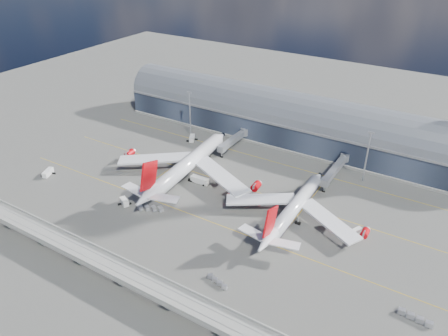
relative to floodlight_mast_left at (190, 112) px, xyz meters
The scene contains 19 objects.
ground 75.57m from the floodlight_mast_left, 47.73° to the right, with size 500.00×500.00×0.00m, color #474744.
taxi_lines 61.38m from the floodlight_mast_left, 33.34° to the right, with size 200.00×80.12×0.01m.
terminal 55.08m from the floodlight_mast_left, 24.69° to the left, with size 200.00×30.00×28.00m.
guideway 121.12m from the floodlight_mast_left, 65.56° to the right, with size 220.00×8.50×7.20m.
floodlight_mast_left is the anchor object (origin of this frame).
floodlight_mast_right 100.00m from the floodlight_mast_left, ahead, with size 3.00×0.70×25.70m.
airliner_left 50.15m from the floodlight_mast_left, 56.86° to the right, with size 74.01×77.79×23.69m.
airliner_right 96.15m from the floodlight_mast_left, 28.39° to the right, with size 60.92×63.65×20.23m.
jet_bridge_left 31.66m from the floodlight_mast_left, ahead, with size 4.40×28.00×7.25m.
jet_bridge_right 88.21m from the floodlight_mast_left, ahead, with size 4.40×32.00×7.25m.
service_truck_0 82.17m from the floodlight_mast_left, 112.64° to the right, with size 4.83×7.44×2.93m.
service_truck_1 77.42m from the floodlight_mast_left, 76.61° to the right, with size 5.69×4.49×3.00m.
service_truck_2 56.56m from the floodlight_mast_left, 50.07° to the right, with size 9.01×2.97×3.24m.
service_truck_3 117.86m from the floodlight_mast_left, 20.90° to the right, with size 4.02×5.52×2.50m.
service_truck_4 68.78m from the floodlight_mast_left, 37.79° to the right, with size 3.62×5.32×2.82m.
service_truck_5 15.18m from the floodlight_mast_left, 50.01° to the right, with size 5.13×6.81×3.09m.
cargo_train_0 78.67m from the floodlight_mast_left, 67.29° to the right, with size 11.07×6.68×1.91m.
cargo_train_1 121.74m from the floodlight_mast_left, 50.26° to the right, with size 9.22×3.75×1.53m.
cargo_train_2 157.07m from the floodlight_mast_left, 28.32° to the right, with size 10.97×2.85×1.81m.
Camera 1 is at (87.07, -130.49, 107.55)m, focal length 35.00 mm.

